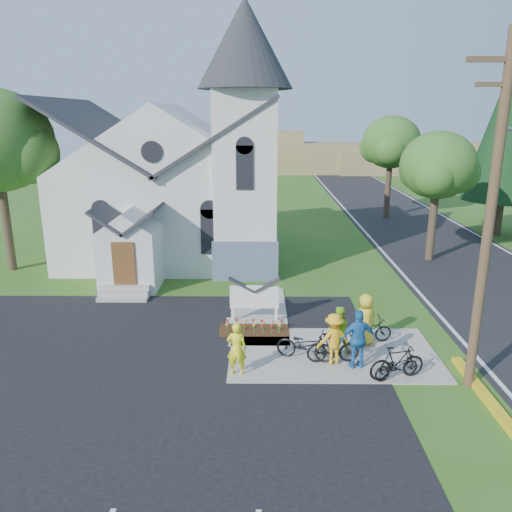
{
  "coord_description": "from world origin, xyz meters",
  "views": [
    {
      "loc": [
        -0.99,
        -14.94,
        7.87
      ],
      "look_at": [
        -1.15,
        5.0,
        2.19
      ],
      "focal_mm": 35.0,
      "sensor_mm": 36.0,
      "label": 1
    }
  ],
  "objects_px": {
    "utility_pole": "(493,208)",
    "bike_4": "(396,366)",
    "bike_2": "(367,330)",
    "cyclist_4": "(365,319)",
    "church_sign": "(254,297)",
    "cyclist_2": "(358,339)",
    "cyclist_3": "(334,339)",
    "bike_0": "(305,345)",
    "cyclist_1": "(338,330)",
    "bike_1": "(333,348)",
    "cyclist_0": "(237,349)",
    "bike_3": "(397,362)"
  },
  "relations": [
    {
      "from": "cyclist_0",
      "to": "cyclist_1",
      "type": "xyz_separation_m",
      "value": [
        3.35,
        1.44,
        -0.02
      ]
    },
    {
      "from": "cyclist_1",
      "to": "cyclist_4",
      "type": "bearing_deg",
      "value": -163.79
    },
    {
      "from": "cyclist_1",
      "to": "cyclist_2",
      "type": "distance_m",
      "value": 1.12
    },
    {
      "from": "cyclist_0",
      "to": "cyclist_3",
      "type": "bearing_deg",
      "value": -160.88
    },
    {
      "from": "cyclist_2",
      "to": "bike_4",
      "type": "distance_m",
      "value": 1.4
    },
    {
      "from": "bike_0",
      "to": "cyclist_1",
      "type": "bearing_deg",
      "value": -49.31
    },
    {
      "from": "church_sign",
      "to": "bike_4",
      "type": "xyz_separation_m",
      "value": [
        4.39,
        -4.4,
        -0.57
      ]
    },
    {
      "from": "cyclist_0",
      "to": "bike_3",
      "type": "distance_m",
      "value": 4.92
    },
    {
      "from": "utility_pole",
      "to": "bike_3",
      "type": "xyz_separation_m",
      "value": [
        -2.16,
        0.3,
        -4.81
      ]
    },
    {
      "from": "utility_pole",
      "to": "cyclist_2",
      "type": "relative_size",
      "value": 5.1
    },
    {
      "from": "bike_3",
      "to": "church_sign",
      "type": "bearing_deg",
      "value": 30.67
    },
    {
      "from": "bike_0",
      "to": "cyclist_1",
      "type": "distance_m",
      "value": 1.28
    },
    {
      "from": "bike_3",
      "to": "cyclist_1",
      "type": "bearing_deg",
      "value": 28.04
    },
    {
      "from": "cyclist_1",
      "to": "bike_4",
      "type": "xyz_separation_m",
      "value": [
        1.54,
        -1.7,
        -0.43
      ]
    },
    {
      "from": "utility_pole",
      "to": "cyclist_3",
      "type": "relative_size",
      "value": 5.82
    },
    {
      "from": "cyclist_0",
      "to": "bike_3",
      "type": "relative_size",
      "value": 0.95
    },
    {
      "from": "utility_pole",
      "to": "cyclist_3",
      "type": "height_order",
      "value": "utility_pole"
    },
    {
      "from": "bike_0",
      "to": "bike_2",
      "type": "distance_m",
      "value": 2.64
    },
    {
      "from": "utility_pole",
      "to": "cyclist_4",
      "type": "distance_m",
      "value": 5.83
    },
    {
      "from": "utility_pole",
      "to": "cyclist_0",
      "type": "height_order",
      "value": "utility_pole"
    },
    {
      "from": "bike_3",
      "to": "bike_4",
      "type": "distance_m",
      "value": 0.14
    },
    {
      "from": "cyclist_3",
      "to": "bike_4",
      "type": "height_order",
      "value": "cyclist_3"
    },
    {
      "from": "cyclist_1",
      "to": "utility_pole",
      "type": "bearing_deg",
      "value": 133.8
    },
    {
      "from": "utility_pole",
      "to": "bike_4",
      "type": "relative_size",
      "value": 6.48
    },
    {
      "from": "church_sign",
      "to": "cyclist_3",
      "type": "bearing_deg",
      "value": -52.86
    },
    {
      "from": "bike_0",
      "to": "bike_3",
      "type": "relative_size",
      "value": 1.07
    },
    {
      "from": "bike_0",
      "to": "bike_4",
      "type": "height_order",
      "value": "bike_0"
    },
    {
      "from": "utility_pole",
      "to": "cyclist_4",
      "type": "xyz_separation_m",
      "value": [
        -2.66,
        2.71,
        -4.43
      ]
    },
    {
      "from": "cyclist_0",
      "to": "bike_1",
      "type": "distance_m",
      "value": 3.21
    },
    {
      "from": "cyclist_3",
      "to": "bike_4",
      "type": "bearing_deg",
      "value": 137.37
    },
    {
      "from": "church_sign",
      "to": "cyclist_1",
      "type": "xyz_separation_m",
      "value": [
        2.85,
        -2.7,
        -0.14
      ]
    },
    {
      "from": "bike_0",
      "to": "cyclist_1",
      "type": "height_order",
      "value": "cyclist_1"
    },
    {
      "from": "church_sign",
      "to": "bike_2",
      "type": "xyz_separation_m",
      "value": [
        4.02,
        -1.9,
        -0.51
      ]
    },
    {
      "from": "cyclist_4",
      "to": "cyclist_0",
      "type": "bearing_deg",
      "value": 1.16
    },
    {
      "from": "bike_0",
      "to": "bike_2",
      "type": "height_order",
      "value": "bike_0"
    },
    {
      "from": "utility_pole",
      "to": "cyclist_2",
      "type": "height_order",
      "value": "utility_pole"
    },
    {
      "from": "church_sign",
      "to": "utility_pole",
      "type": "bearing_deg",
      "value": -35.6
    },
    {
      "from": "church_sign",
      "to": "cyclist_2",
      "type": "height_order",
      "value": "cyclist_2"
    },
    {
      "from": "bike_1",
      "to": "cyclist_4",
      "type": "height_order",
      "value": "cyclist_4"
    },
    {
      "from": "bike_2",
      "to": "cyclist_4",
      "type": "xyz_separation_m",
      "value": [
        -0.12,
        -0.09,
        0.46
      ]
    },
    {
      "from": "bike_1",
      "to": "bike_0",
      "type": "bearing_deg",
      "value": 74.35
    },
    {
      "from": "cyclist_4",
      "to": "bike_4",
      "type": "bearing_deg",
      "value": 76.58
    },
    {
      "from": "bike_3",
      "to": "bike_4",
      "type": "bearing_deg",
      "value": 75.67
    },
    {
      "from": "utility_pole",
      "to": "cyclist_4",
      "type": "relative_size",
      "value": 5.39
    },
    {
      "from": "cyclist_2",
      "to": "bike_3",
      "type": "xyz_separation_m",
      "value": [
        1.07,
        -0.7,
        -0.44
      ]
    },
    {
      "from": "cyclist_3",
      "to": "bike_4",
      "type": "relative_size",
      "value": 1.11
    },
    {
      "from": "cyclist_1",
      "to": "cyclist_3",
      "type": "relative_size",
      "value": 0.97
    },
    {
      "from": "cyclist_1",
      "to": "bike_3",
      "type": "bearing_deg",
      "value": 114.45
    },
    {
      "from": "bike_0",
      "to": "cyclist_4",
      "type": "relative_size",
      "value": 1.05
    },
    {
      "from": "bike_1",
      "to": "cyclist_1",
      "type": "bearing_deg",
      "value": -24.48
    }
  ]
}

